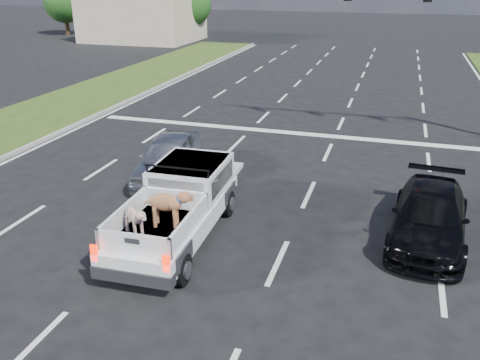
% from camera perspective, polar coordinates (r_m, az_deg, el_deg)
% --- Properties ---
extents(ground, '(160.00, 160.00, 0.00)m').
position_cam_1_polar(ground, '(12.14, -3.88, -7.95)').
color(ground, black).
rests_on(ground, ground).
extents(road_markings, '(17.75, 60.00, 0.01)m').
position_cam_1_polar(road_markings, '(17.85, 3.62, 2.24)').
color(road_markings, silver).
rests_on(road_markings, ground).
extents(curb_left, '(0.15, 60.00, 0.14)m').
position_cam_1_polar(curb_left, '(21.25, -21.26, 4.23)').
color(curb_left, gray).
rests_on(curb_left, ground).
extents(building_left, '(10.00, 8.00, 4.40)m').
position_cam_1_polar(building_left, '(51.76, -10.84, 17.56)').
color(building_left, '#C5B196').
rests_on(building_left, ground).
extents(tree_far_a, '(4.20, 4.20, 5.40)m').
position_cam_1_polar(tree_far_a, '(58.62, -19.14, 18.36)').
color(tree_far_a, '#332114').
rests_on(tree_far_a, ground).
extents(tree_far_b, '(4.20, 4.20, 5.40)m').
position_cam_1_polar(tree_far_b, '(55.37, -13.80, 18.74)').
color(tree_far_b, '#332114').
rests_on(tree_far_b, ground).
extents(tree_far_c, '(4.20, 4.20, 5.40)m').
position_cam_1_polar(tree_far_c, '(51.81, -5.71, 19.04)').
color(tree_far_c, '#332114').
rests_on(tree_far_c, ground).
extents(pickup_truck, '(2.00, 4.96, 1.84)m').
position_cam_1_polar(pickup_truck, '(12.47, -6.91, -2.79)').
color(pickup_truck, black).
rests_on(pickup_truck, ground).
extents(silver_sedan, '(2.27, 4.24, 1.37)m').
position_cam_1_polar(silver_sedan, '(16.25, -8.05, 2.56)').
color(silver_sedan, '#B1B4B8').
rests_on(silver_sedan, ground).
extents(black_coupe, '(2.09, 4.40, 1.24)m').
position_cam_1_polar(black_coupe, '(13.16, 20.50, -3.86)').
color(black_coupe, black).
rests_on(black_coupe, ground).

